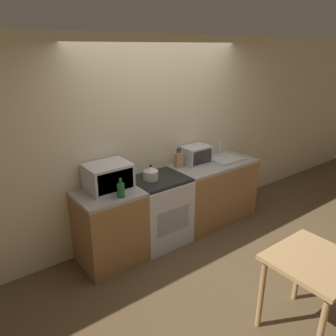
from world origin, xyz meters
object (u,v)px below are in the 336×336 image
at_px(kettle, 151,173).
at_px(bottle, 121,190).
at_px(dining_table, 313,271).
at_px(stove_range, 159,210).
at_px(toaster_oven, 196,155).
at_px(microwave, 108,176).

height_order(kettle, bottle, bottle).
distance_m(kettle, dining_table, 2.08).
distance_m(stove_range, toaster_oven, 0.95).
height_order(stove_range, dining_table, stove_range).
distance_m(microwave, bottle, 0.29).
relative_size(kettle, dining_table, 0.26).
height_order(kettle, microwave, microwave).
distance_m(microwave, dining_table, 2.30).
xyz_separation_m(stove_range, dining_table, (0.19, -2.01, 0.20)).
relative_size(stove_range, kettle, 4.54).
xyz_separation_m(stove_range, kettle, (-0.10, 0.02, 0.54)).
bearing_deg(dining_table, microwave, 111.84).
height_order(stove_range, toaster_oven, toaster_oven).
bearing_deg(microwave, bottle, -89.01).
height_order(toaster_oven, dining_table, toaster_oven).
distance_m(stove_range, dining_table, 2.02).
relative_size(stove_range, toaster_oven, 2.36).
bearing_deg(bottle, stove_range, 16.51).
bearing_deg(stove_range, kettle, 167.33).
distance_m(bottle, toaster_oven, 1.43).
xyz_separation_m(kettle, bottle, (-0.54, -0.21, -0.00)).
xyz_separation_m(kettle, microwave, (-0.55, 0.07, 0.07)).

